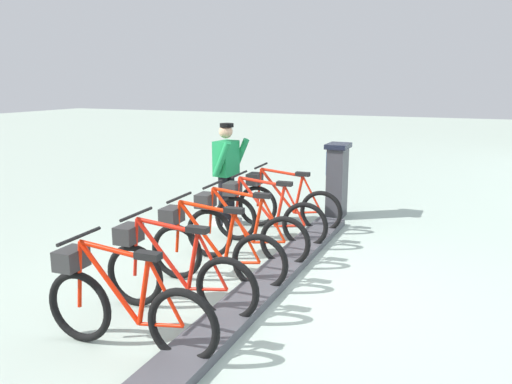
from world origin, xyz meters
name	(u,v)px	position (x,y,z in m)	size (l,w,h in m)	color
ground_plane	(268,286)	(0.00, 0.00, 0.00)	(60.00, 60.00, 0.00)	#9FB0A1
dock_rail_base	(268,281)	(0.00, 0.00, 0.05)	(0.44, 5.68, 0.10)	#47474C
payment_kiosk	(337,179)	(0.05, -3.30, 0.67)	(0.36, 0.52, 1.28)	#38383D
bike_docked_0	(284,203)	(0.62, -2.24, 0.43)	(1.72, 0.54, 1.02)	black
bike_docked_1	(265,215)	(0.62, -1.42, 0.43)	(1.72, 0.54, 1.02)	black
bike_docked_2	(241,230)	(0.62, -0.61, 0.43)	(1.72, 0.54, 1.02)	black
bike_docked_3	(211,249)	(0.62, 0.20, 0.43)	(1.72, 0.54, 1.02)	black
bike_docked_4	(172,273)	(0.62, 1.02, 0.43)	(1.72, 0.54, 1.02)	black
bike_docked_5	(121,305)	(0.62, 1.83, 0.43)	(1.72, 0.54, 1.02)	black
worker_near_rack	(227,170)	(1.57, -2.12, 0.91)	(0.52, 0.66, 1.66)	white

